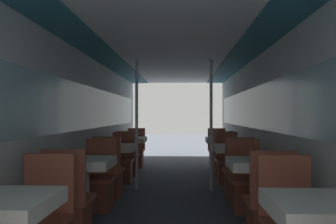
# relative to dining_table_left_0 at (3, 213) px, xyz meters

# --- Properties ---
(wall_left) EXTENTS (0.05, 10.09, 2.22)m
(wall_left) POSITION_rel_dining_table_left_0_xyz_m (-0.39, 2.84, 0.49)
(wall_left) COLOR silver
(wall_left) RESTS_ON ground_plane
(wall_right) EXTENTS (0.05, 10.09, 2.22)m
(wall_right) POSITION_rel_dining_table_left_0_xyz_m (2.37, 2.84, 0.49)
(wall_right) COLOR silver
(wall_right) RESTS_ON ground_plane
(ceiling_panel) EXTENTS (2.76, 10.09, 0.07)m
(ceiling_panel) POSITION_rel_dining_table_left_0_xyz_m (0.99, 2.84, 1.60)
(ceiling_panel) COLOR white
(ceiling_panel) RESTS_ON wall_left
(dining_table_left_0) EXTENTS (0.62, 0.62, 0.76)m
(dining_table_left_0) POSITION_rel_dining_table_left_0_xyz_m (0.00, 0.00, 0.00)
(dining_table_left_0) COLOR #4C4C51
(dining_table_left_0) RESTS_ON ground_plane
(dining_table_left_1) EXTENTS (0.62, 0.62, 0.76)m
(dining_table_left_1) POSITION_rel_dining_table_left_0_xyz_m (0.00, 1.78, 0.00)
(dining_table_left_1) COLOR #4C4C51
(dining_table_left_1) RESTS_ON ground_plane
(chair_left_near_1) EXTENTS (0.43, 0.43, 0.94)m
(chair_left_near_1) POSITION_rel_dining_table_left_0_xyz_m (0.00, 1.22, -0.37)
(chair_left_near_1) COLOR brown
(chair_left_near_1) RESTS_ON ground_plane
(chair_left_far_1) EXTENTS (0.43, 0.43, 0.94)m
(chair_left_far_1) POSITION_rel_dining_table_left_0_xyz_m (0.00, 2.34, -0.37)
(chair_left_far_1) COLOR brown
(chair_left_far_1) RESTS_ON ground_plane
(dining_table_left_2) EXTENTS (0.62, 0.62, 0.76)m
(dining_table_left_2) POSITION_rel_dining_table_left_0_xyz_m (0.00, 3.56, 0.00)
(dining_table_left_2) COLOR #4C4C51
(dining_table_left_2) RESTS_ON ground_plane
(chair_left_near_2) EXTENTS (0.43, 0.43, 0.94)m
(chair_left_near_2) POSITION_rel_dining_table_left_0_xyz_m (0.00, 3.00, -0.37)
(chair_left_near_2) COLOR brown
(chair_left_near_2) RESTS_ON ground_plane
(chair_left_far_2) EXTENTS (0.43, 0.43, 0.94)m
(chair_left_far_2) POSITION_rel_dining_table_left_0_xyz_m (0.00, 4.12, -0.37)
(chair_left_far_2) COLOR brown
(chair_left_far_2) RESTS_ON ground_plane
(support_pole_left_2) EXTENTS (0.05, 0.05, 2.22)m
(support_pole_left_2) POSITION_rel_dining_table_left_0_xyz_m (0.35, 3.56, 0.45)
(support_pole_left_2) COLOR silver
(support_pole_left_2) RESTS_ON ground_plane
(dining_table_left_3) EXTENTS (0.62, 0.62, 0.76)m
(dining_table_left_3) POSITION_rel_dining_table_left_0_xyz_m (0.00, 5.34, 0.00)
(dining_table_left_3) COLOR #4C4C51
(dining_table_left_3) RESTS_ON ground_plane
(chair_left_near_3) EXTENTS (0.43, 0.43, 0.94)m
(chair_left_near_3) POSITION_rel_dining_table_left_0_xyz_m (0.00, 4.78, -0.37)
(chair_left_near_3) COLOR brown
(chair_left_near_3) RESTS_ON ground_plane
(chair_left_far_3) EXTENTS (0.43, 0.43, 0.94)m
(chair_left_far_3) POSITION_rel_dining_table_left_0_xyz_m (0.00, 5.89, -0.37)
(chair_left_far_3) COLOR brown
(chair_left_far_3) RESTS_ON ground_plane
(dining_table_right_0) EXTENTS (0.62, 0.62, 0.76)m
(dining_table_right_0) POSITION_rel_dining_table_left_0_xyz_m (1.98, 0.00, 0.00)
(dining_table_right_0) COLOR #4C4C51
(dining_table_right_0) RESTS_ON ground_plane
(dining_table_right_1) EXTENTS (0.62, 0.62, 0.76)m
(dining_table_right_1) POSITION_rel_dining_table_left_0_xyz_m (1.98, 1.78, 0.00)
(dining_table_right_1) COLOR #4C4C51
(dining_table_right_1) RESTS_ON ground_plane
(chair_right_near_1) EXTENTS (0.43, 0.43, 0.94)m
(chair_right_near_1) POSITION_rel_dining_table_left_0_xyz_m (1.98, 1.22, -0.37)
(chair_right_near_1) COLOR brown
(chair_right_near_1) RESTS_ON ground_plane
(chair_right_far_1) EXTENTS (0.43, 0.43, 0.94)m
(chair_right_far_1) POSITION_rel_dining_table_left_0_xyz_m (1.98, 2.34, -0.37)
(chair_right_far_1) COLOR brown
(chair_right_far_1) RESTS_ON ground_plane
(dining_table_right_2) EXTENTS (0.62, 0.62, 0.76)m
(dining_table_right_2) POSITION_rel_dining_table_left_0_xyz_m (1.98, 3.56, 0.00)
(dining_table_right_2) COLOR #4C4C51
(dining_table_right_2) RESTS_ON ground_plane
(chair_right_near_2) EXTENTS (0.43, 0.43, 0.94)m
(chair_right_near_2) POSITION_rel_dining_table_left_0_xyz_m (1.98, 3.00, -0.37)
(chair_right_near_2) COLOR brown
(chair_right_near_2) RESTS_ON ground_plane
(chair_right_far_2) EXTENTS (0.43, 0.43, 0.94)m
(chair_right_far_2) POSITION_rel_dining_table_left_0_xyz_m (1.98, 4.12, -0.37)
(chair_right_far_2) COLOR brown
(chair_right_far_2) RESTS_ON ground_plane
(support_pole_right_2) EXTENTS (0.05, 0.05, 2.22)m
(support_pole_right_2) POSITION_rel_dining_table_left_0_xyz_m (1.63, 3.56, 0.45)
(support_pole_right_2) COLOR silver
(support_pole_right_2) RESTS_ON ground_plane
(dining_table_right_3) EXTENTS (0.62, 0.62, 0.76)m
(dining_table_right_3) POSITION_rel_dining_table_left_0_xyz_m (1.98, 5.34, 0.00)
(dining_table_right_3) COLOR #4C4C51
(dining_table_right_3) RESTS_ON ground_plane
(chair_right_near_3) EXTENTS (0.43, 0.43, 0.94)m
(chair_right_near_3) POSITION_rel_dining_table_left_0_xyz_m (1.98, 4.78, -0.37)
(chair_right_near_3) COLOR brown
(chair_right_near_3) RESTS_ON ground_plane
(chair_right_far_3) EXTENTS (0.43, 0.43, 0.94)m
(chair_right_far_3) POSITION_rel_dining_table_left_0_xyz_m (1.98, 5.89, -0.37)
(chair_right_far_3) COLOR brown
(chair_right_far_3) RESTS_ON ground_plane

